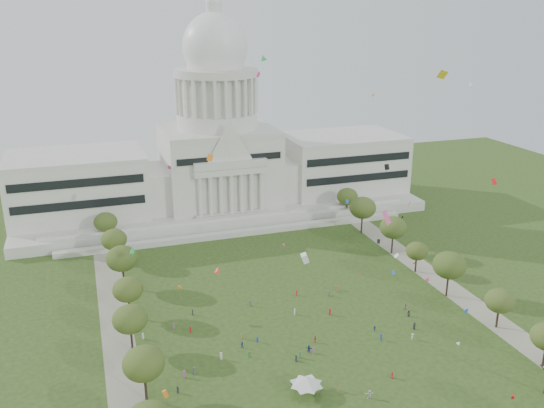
% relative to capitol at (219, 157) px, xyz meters
% --- Properties ---
extents(ground, '(400.00, 400.00, 0.00)m').
position_rel_capitol_xyz_m(ground, '(0.00, -113.59, -22.30)').
color(ground, '#2E4419').
rests_on(ground, ground).
extents(capitol, '(160.00, 64.50, 91.30)m').
position_rel_capitol_xyz_m(capitol, '(0.00, 0.00, 0.00)').
color(capitol, beige).
rests_on(capitol, ground).
extents(path_left, '(8.00, 160.00, 0.04)m').
position_rel_capitol_xyz_m(path_left, '(-48.00, -83.59, -22.28)').
color(path_left, gray).
rests_on(path_left, ground).
extents(path_right, '(8.00, 160.00, 0.04)m').
position_rel_capitol_xyz_m(path_right, '(48.00, -83.59, -22.28)').
color(path_right, gray).
rests_on(path_right, ground).
extents(row_tree_l_1, '(8.86, 8.86, 12.59)m').
position_rel_capitol_xyz_m(row_tree_l_1, '(-44.07, -116.55, -13.34)').
color(row_tree_l_1, black).
rests_on(row_tree_l_1, ground).
extents(row_tree_r_1, '(7.58, 7.58, 10.78)m').
position_rel_capitol_xyz_m(row_tree_r_1, '(46.22, -115.34, -14.64)').
color(row_tree_r_1, black).
rests_on(row_tree_r_1, ground).
extents(row_tree_l_2, '(8.42, 8.42, 11.97)m').
position_rel_capitol_xyz_m(row_tree_l_2, '(-45.04, -96.29, -13.79)').
color(row_tree_l_2, black).
rests_on(row_tree_l_2, ground).
extents(row_tree_r_2, '(9.55, 9.55, 13.58)m').
position_rel_capitol_xyz_m(row_tree_r_2, '(44.17, -96.15, -12.64)').
color(row_tree_r_2, black).
rests_on(row_tree_r_2, ground).
extents(row_tree_l_3, '(8.12, 8.12, 11.55)m').
position_rel_capitol_xyz_m(row_tree_l_3, '(-44.09, -79.67, -14.09)').
color(row_tree_l_3, black).
rests_on(row_tree_l_3, ground).
extents(row_tree_r_3, '(7.01, 7.01, 9.98)m').
position_rel_capitol_xyz_m(row_tree_r_3, '(44.40, -79.10, -15.21)').
color(row_tree_r_3, black).
rests_on(row_tree_r_3, ground).
extents(row_tree_l_4, '(9.29, 9.29, 13.21)m').
position_rel_capitol_xyz_m(row_tree_l_4, '(-44.08, -61.17, -12.90)').
color(row_tree_l_4, black).
rests_on(row_tree_l_4, ground).
extents(row_tree_r_4, '(9.19, 9.19, 13.06)m').
position_rel_capitol_xyz_m(row_tree_r_4, '(44.76, -63.55, -13.01)').
color(row_tree_r_4, black).
rests_on(row_tree_r_4, ground).
extents(row_tree_l_5, '(8.33, 8.33, 11.85)m').
position_rel_capitol_xyz_m(row_tree_l_5, '(-45.22, -42.58, -13.88)').
color(row_tree_l_5, black).
rests_on(row_tree_l_5, ground).
extents(row_tree_r_5, '(9.82, 9.82, 13.96)m').
position_rel_capitol_xyz_m(row_tree_r_5, '(43.49, -43.40, -12.37)').
color(row_tree_r_5, black).
rests_on(row_tree_r_5, ground).
extents(row_tree_l_6, '(8.19, 8.19, 11.64)m').
position_rel_capitol_xyz_m(row_tree_l_6, '(-46.87, -24.45, -14.02)').
color(row_tree_l_6, black).
rests_on(row_tree_l_6, ground).
extents(row_tree_r_6, '(8.42, 8.42, 11.97)m').
position_rel_capitol_xyz_m(row_tree_r_6, '(45.96, -25.46, -13.79)').
color(row_tree_r_6, black).
rests_on(row_tree_r_6, ground).
extents(event_tent, '(8.01, 8.01, 4.17)m').
position_rel_capitol_xyz_m(event_tent, '(-11.11, -125.28, -19.07)').
color(event_tent, '#4C4C4C').
rests_on(event_tent, ground).
extents(person_0, '(1.02, 0.97, 1.76)m').
position_rel_capitol_xyz_m(person_0, '(27.48, -103.14, -21.42)').
color(person_0, '#26262B').
rests_on(person_0, ground).
extents(person_2, '(0.94, 0.99, 1.75)m').
position_rel_capitol_xyz_m(person_2, '(28.63, -99.68, -21.42)').
color(person_2, '#994C8C').
rests_on(person_2, ground).
extents(person_3, '(0.66, 1.21, 1.83)m').
position_rel_capitol_xyz_m(person_3, '(14.44, -111.54, -21.38)').
color(person_3, navy).
rests_on(person_3, ground).
extents(person_4, '(0.90, 1.18, 1.78)m').
position_rel_capitol_xyz_m(person_4, '(-1.51, -107.09, -21.41)').
color(person_4, '#B21E1E').
rests_on(person_4, ground).
extents(person_5, '(1.80, 1.52, 1.85)m').
position_rel_capitol_xyz_m(person_5, '(-4.60, -110.63, -21.37)').
color(person_5, navy).
rests_on(person_5, ground).
extents(person_6, '(0.79, 0.89, 1.52)m').
position_rel_capitol_xyz_m(person_6, '(9.29, -126.22, -21.53)').
color(person_6, '#B21E1E').
rests_on(person_6, ground).
extents(person_7, '(0.73, 0.74, 1.65)m').
position_rel_capitol_xyz_m(person_7, '(-3.88, -127.10, -21.47)').
color(person_7, olive).
rests_on(person_7, ground).
extents(person_8, '(0.90, 0.71, 1.61)m').
position_rel_capitol_xyz_m(person_8, '(-19.44, -103.69, -21.49)').
color(person_8, navy).
rests_on(person_8, ground).
extents(person_9, '(1.31, 1.15, 1.81)m').
position_rel_capitol_xyz_m(person_9, '(22.10, -113.83, -21.39)').
color(person_9, silver).
rests_on(person_9, ground).
extents(person_10, '(0.73, 0.97, 1.47)m').
position_rel_capitol_xyz_m(person_10, '(15.22, -106.85, -21.56)').
color(person_10, navy).
rests_on(person_10, ground).
extents(person_11, '(1.92, 1.04, 1.97)m').
position_rel_capitol_xyz_m(person_11, '(1.12, -131.00, -21.31)').
color(person_11, silver).
rests_on(person_11, ground).
extents(distant_crowd, '(67.79, 34.58, 1.92)m').
position_rel_capitol_xyz_m(distant_crowd, '(-11.04, -98.82, -21.44)').
color(distant_crowd, '#994C8C').
rests_on(distant_crowd, ground).
extents(kite_swarm, '(81.21, 101.33, 66.36)m').
position_rel_capitol_xyz_m(kite_swarm, '(0.21, -107.34, 8.74)').
color(kite_swarm, orange).
rests_on(kite_swarm, ground).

